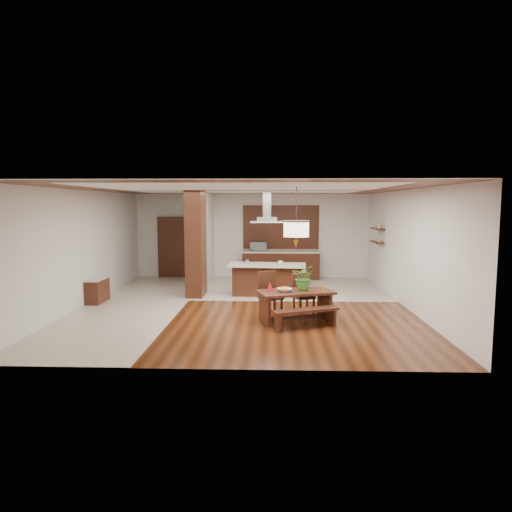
{
  "coord_description": "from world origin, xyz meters",
  "views": [
    {
      "loc": [
        0.69,
        -11.24,
        2.52
      ],
      "look_at": [
        0.3,
        0.0,
        1.25
      ],
      "focal_mm": 32.0,
      "sensor_mm": 36.0,
      "label": 1
    }
  ],
  "objects_px": {
    "dining_chair_right": "(304,294)",
    "fruit_bowl": "(284,290)",
    "island_cup": "(281,263)",
    "kitchen_island": "(267,279)",
    "dining_chair_left": "(271,295)",
    "pendant_lantern": "(296,218)",
    "foliage_plant": "(304,277)",
    "range_hood": "(267,207)",
    "dining_bench": "(306,318)",
    "hallway_console": "(97,290)",
    "dining_table": "(295,299)",
    "microwave": "(258,246)"
  },
  "relations": [
    {
      "from": "dining_bench",
      "to": "pendant_lantern",
      "type": "xyz_separation_m",
      "value": [
        -0.18,
        0.55,
        2.05
      ]
    },
    {
      "from": "dining_chair_left",
      "to": "fruit_bowl",
      "type": "distance_m",
      "value": 0.57
    },
    {
      "from": "foliage_plant",
      "to": "kitchen_island",
      "type": "xyz_separation_m",
      "value": [
        -0.84,
        2.72,
        -0.5
      ]
    },
    {
      "from": "island_cup",
      "to": "dining_table",
      "type": "bearing_deg",
      "value": -84.32
    },
    {
      "from": "range_hood",
      "to": "microwave",
      "type": "height_order",
      "value": "range_hood"
    },
    {
      "from": "dining_table",
      "to": "fruit_bowl",
      "type": "bearing_deg",
      "value": -156.24
    },
    {
      "from": "range_hood",
      "to": "dining_chair_left",
      "type": "bearing_deg",
      "value": -87.4
    },
    {
      "from": "kitchen_island",
      "to": "microwave",
      "type": "relative_size",
      "value": 3.89
    },
    {
      "from": "dining_bench",
      "to": "range_hood",
      "type": "distance_m",
      "value": 4.16
    },
    {
      "from": "dining_bench",
      "to": "island_cup",
      "type": "distance_m",
      "value": 3.39
    },
    {
      "from": "dining_table",
      "to": "foliage_plant",
      "type": "distance_m",
      "value": 0.51
    },
    {
      "from": "dining_table",
      "to": "dining_chair_right",
      "type": "xyz_separation_m",
      "value": [
        0.22,
        0.59,
        -0.02
      ]
    },
    {
      "from": "dining_chair_left",
      "to": "kitchen_island",
      "type": "height_order",
      "value": "dining_chair_left"
    },
    {
      "from": "pendant_lantern",
      "to": "microwave",
      "type": "xyz_separation_m",
      "value": [
        -0.98,
        5.76,
        -1.14
      ]
    },
    {
      "from": "dining_chair_right",
      "to": "microwave",
      "type": "height_order",
      "value": "microwave"
    },
    {
      "from": "hallway_console",
      "to": "microwave",
      "type": "distance_m",
      "value": 5.76
    },
    {
      "from": "dining_table",
      "to": "kitchen_island",
      "type": "distance_m",
      "value": 2.91
    },
    {
      "from": "dining_chair_right",
      "to": "fruit_bowl",
      "type": "relative_size",
      "value": 3.09
    },
    {
      "from": "pendant_lantern",
      "to": "microwave",
      "type": "relative_size",
      "value": 2.33
    },
    {
      "from": "island_cup",
      "to": "foliage_plant",
      "type": "bearing_deg",
      "value": -79.92
    },
    {
      "from": "dining_bench",
      "to": "pendant_lantern",
      "type": "height_order",
      "value": "pendant_lantern"
    },
    {
      "from": "pendant_lantern",
      "to": "range_hood",
      "type": "bearing_deg",
      "value": 102.88
    },
    {
      "from": "pendant_lantern",
      "to": "dining_chair_left",
      "type": "bearing_deg",
      "value": 147.92
    },
    {
      "from": "hallway_console",
      "to": "microwave",
      "type": "height_order",
      "value": "microwave"
    },
    {
      "from": "fruit_bowl",
      "to": "island_cup",
      "type": "distance_m",
      "value": 2.85
    },
    {
      "from": "dining_table",
      "to": "dining_chair_left",
      "type": "relative_size",
      "value": 1.74
    },
    {
      "from": "hallway_console",
      "to": "dining_table",
      "type": "relative_size",
      "value": 0.5
    },
    {
      "from": "pendant_lantern",
      "to": "fruit_bowl",
      "type": "xyz_separation_m",
      "value": [
        -0.25,
        -0.11,
        -1.54
      ]
    },
    {
      "from": "pendant_lantern",
      "to": "kitchen_island",
      "type": "distance_m",
      "value": 3.42
    },
    {
      "from": "pendant_lantern",
      "to": "dining_bench",
      "type": "bearing_deg",
      "value": -71.37
    },
    {
      "from": "dining_chair_left",
      "to": "pendant_lantern",
      "type": "height_order",
      "value": "pendant_lantern"
    },
    {
      "from": "dining_bench",
      "to": "dining_chair_right",
      "type": "relative_size",
      "value": 1.5
    },
    {
      "from": "dining_chair_left",
      "to": "range_hood",
      "type": "height_order",
      "value": "range_hood"
    },
    {
      "from": "range_hood",
      "to": "fruit_bowl",
      "type": "bearing_deg",
      "value": -82.18
    },
    {
      "from": "hallway_console",
      "to": "dining_table",
      "type": "bearing_deg",
      "value": -19.02
    },
    {
      "from": "dining_chair_right",
      "to": "foliage_plant",
      "type": "relative_size",
      "value": 1.68
    },
    {
      "from": "pendant_lantern",
      "to": "kitchen_island",
      "type": "bearing_deg",
      "value": 102.9
    },
    {
      "from": "dining_bench",
      "to": "dining_table",
      "type": "bearing_deg",
      "value": 108.63
    },
    {
      "from": "dining_table",
      "to": "dining_chair_right",
      "type": "height_order",
      "value": "dining_chair_right"
    },
    {
      "from": "dining_chair_left",
      "to": "pendant_lantern",
      "type": "bearing_deg",
      "value": -57.7
    },
    {
      "from": "pendant_lantern",
      "to": "fruit_bowl",
      "type": "height_order",
      "value": "pendant_lantern"
    },
    {
      "from": "dining_chair_left",
      "to": "kitchen_island",
      "type": "relative_size",
      "value": 0.47
    },
    {
      "from": "foliage_plant",
      "to": "microwave",
      "type": "height_order",
      "value": "microwave"
    },
    {
      "from": "dining_bench",
      "to": "kitchen_island",
      "type": "relative_size",
      "value": 0.65
    },
    {
      "from": "island_cup",
      "to": "kitchen_island",
      "type": "bearing_deg",
      "value": 163.75
    },
    {
      "from": "hallway_console",
      "to": "dining_bench",
      "type": "xyz_separation_m",
      "value": [
        5.2,
        -2.28,
        -0.12
      ]
    },
    {
      "from": "dining_bench",
      "to": "microwave",
      "type": "bearing_deg",
      "value": 100.46
    },
    {
      "from": "kitchen_island",
      "to": "dining_chair_right",
      "type": "bearing_deg",
      "value": -65.24
    },
    {
      "from": "dining_bench",
      "to": "fruit_bowl",
      "type": "distance_m",
      "value": 0.8
    },
    {
      "from": "hallway_console",
      "to": "dining_chair_right",
      "type": "bearing_deg",
      "value": -12.25
    }
  ]
}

